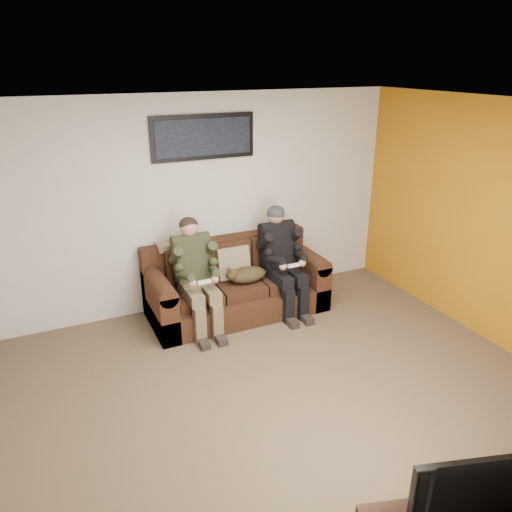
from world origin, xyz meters
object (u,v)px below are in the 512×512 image
person_right (281,254)px  sofa (235,285)px  person_left (195,269)px  television (483,484)px  cat (246,275)px  framed_poster (203,137)px

person_right → sofa: bearing=162.0°
sofa → person_left: bearing=-162.0°
person_right → television: size_ratio=1.32×
television → cat: bearing=104.3°
person_right → framed_poster: bearing=142.9°
sofa → cat: sofa is taller
person_right → framed_poster: size_ratio=1.03×
person_left → television: (0.51, -3.60, -0.02)m
person_left → person_right: size_ratio=0.99×
sofa → person_right: (0.55, -0.18, 0.39)m
person_right → television: bearing=-99.3°
television → sofa: bearing=105.7°
cat → sofa: bearing=116.1°
person_right → framed_poster: framed_poster is taller
person_left → television: size_ratio=1.31×
framed_poster → television: (0.16, -4.17, -1.40)m
person_right → framed_poster: (-0.75, 0.57, 1.38)m
person_left → framed_poster: 1.53m
sofa → person_left: person_left is taller
sofa → framed_poster: 1.82m
person_left → framed_poster: (0.35, 0.57, 1.38)m
sofa → framed_poster: bearing=117.2°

